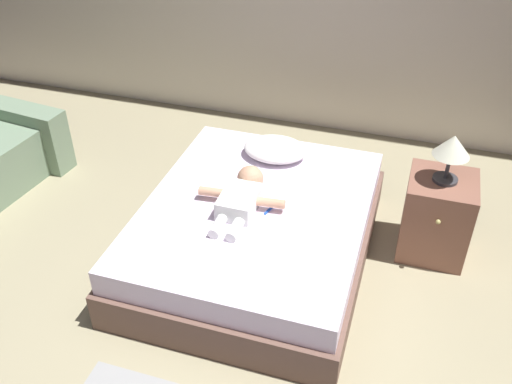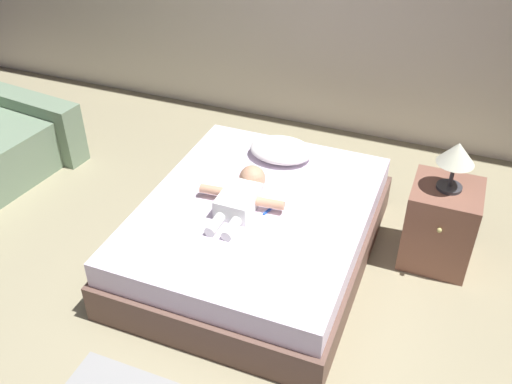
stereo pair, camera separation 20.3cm
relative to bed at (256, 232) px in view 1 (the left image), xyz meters
name	(u,v)px [view 1 (the left image)]	position (x,y,z in m)	size (l,w,h in m)	color
bed	(256,232)	(0.00, 0.00, 0.00)	(1.40, 1.75, 0.41)	brown
pillow	(275,149)	(-0.05, 0.59, 0.27)	(0.44, 0.35, 0.11)	white
baby	(242,196)	(-0.08, -0.02, 0.28)	(0.55, 0.62, 0.17)	white
toothbrush	(271,207)	(0.10, 0.00, 0.22)	(0.05, 0.14, 0.02)	blue
nightstand	(436,216)	(1.08, 0.41, 0.07)	(0.42, 0.45, 0.55)	brown
lamp	(452,148)	(1.08, 0.41, 0.58)	(0.22, 0.22, 0.32)	#333338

